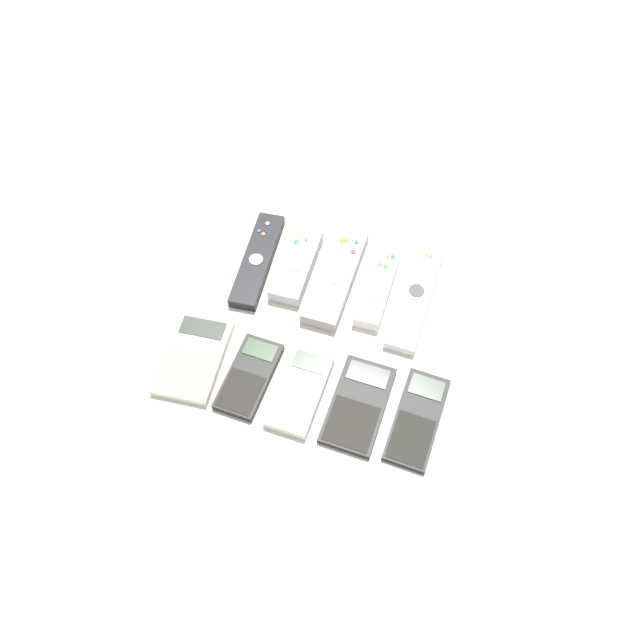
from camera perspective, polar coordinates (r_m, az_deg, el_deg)
ground_plane at (r=0.99m, az=-0.48°, el=-1.85°), size 3.00×3.00×0.00m
remote_0 at (r=1.08m, az=-5.73°, el=5.49°), size 0.06×0.20×0.02m
remote_1 at (r=1.06m, az=-2.17°, el=5.11°), size 0.05×0.15×0.03m
remote_2 at (r=1.05m, az=1.65°, el=4.06°), size 0.06×0.20×0.03m
remote_3 at (r=1.04m, az=5.26°, el=3.01°), size 0.04×0.16×0.03m
remote_4 at (r=1.04m, az=8.67°, el=2.12°), size 0.06×0.21×0.02m
calculator_0 at (r=0.99m, az=-11.50°, el=-3.34°), size 0.10×0.15×0.02m
calculator_1 at (r=0.96m, az=-6.50°, el=-5.13°), size 0.07×0.14×0.01m
calculator_2 at (r=0.94m, az=-1.85°, el=-6.49°), size 0.07×0.14×0.02m
calculator_3 at (r=0.94m, az=3.51°, el=-7.74°), size 0.09×0.15×0.01m
calculator_4 at (r=0.94m, az=8.87°, el=-8.91°), size 0.07×0.16×0.01m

